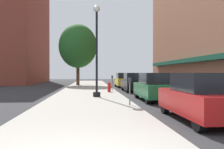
% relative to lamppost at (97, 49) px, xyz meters
% --- Properties ---
extents(ground_plane, '(90.00, 90.00, 0.00)m').
position_rel_lamppost_xyz_m(ground_plane, '(3.42, 6.29, -3.20)').
color(ground_plane, '#2D2D30').
extents(sidewalk_slab, '(4.80, 50.00, 0.12)m').
position_rel_lamppost_xyz_m(sidewalk_slab, '(-0.58, 7.29, -3.14)').
color(sidewalk_slab, '#A8A399').
rests_on(sidewalk_slab, ground).
extents(building_far_background, '(6.80, 18.00, 17.70)m').
position_rel_lamppost_xyz_m(building_far_background, '(-11.59, 25.29, 5.63)').
color(building_far_background, brown).
rests_on(building_far_background, ground).
extents(lamppost, '(0.48, 0.48, 5.90)m').
position_rel_lamppost_xyz_m(lamppost, '(0.00, 0.00, 0.00)').
color(lamppost, black).
rests_on(lamppost, sidewalk_slab).
extents(fire_hydrant, '(0.33, 0.26, 0.79)m').
position_rel_lamppost_xyz_m(fire_hydrant, '(1.09, 3.84, -2.68)').
color(fire_hydrant, red).
rests_on(fire_hydrant, sidewalk_slab).
extents(parking_meter_near, '(0.14, 0.09, 1.31)m').
position_rel_lamppost_xyz_m(parking_meter_near, '(1.47, 5.33, -2.25)').
color(parking_meter_near, slate).
rests_on(parking_meter_near, sidewalk_slab).
extents(parking_meter_far, '(0.14, 0.09, 1.31)m').
position_rel_lamppost_xyz_m(parking_meter_far, '(1.47, -4.33, -2.25)').
color(parking_meter_far, slate).
rests_on(parking_meter_far, sidewalk_slab).
extents(tree_near, '(4.78, 4.78, 7.66)m').
position_rel_lamppost_xyz_m(tree_near, '(-1.99, 15.39, 1.82)').
color(tree_near, '#422D1E').
rests_on(tree_near, sidewalk_slab).
extents(car_red, '(1.80, 4.30, 1.66)m').
position_rel_lamppost_xyz_m(car_red, '(3.42, -7.75, -2.39)').
color(car_red, black).
rests_on(car_red, ground).
extents(car_green, '(1.80, 4.30, 1.66)m').
position_rel_lamppost_xyz_m(car_green, '(3.42, -1.54, -2.39)').
color(car_green, black).
rests_on(car_green, ground).
extents(car_black, '(1.80, 4.30, 1.66)m').
position_rel_lamppost_xyz_m(car_black, '(3.42, 5.65, -2.39)').
color(car_black, black).
rests_on(car_black, ground).
extents(car_yellow, '(1.80, 4.30, 1.66)m').
position_rel_lamppost_xyz_m(car_yellow, '(3.42, 12.28, -2.39)').
color(car_yellow, black).
rests_on(car_yellow, ground).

